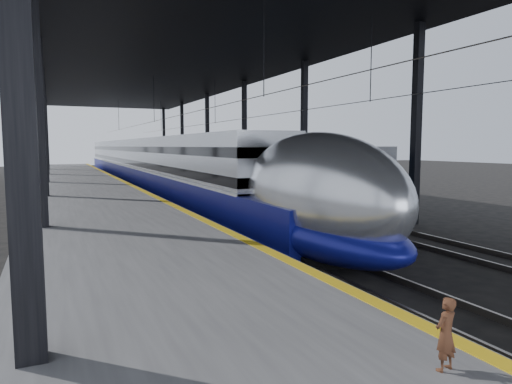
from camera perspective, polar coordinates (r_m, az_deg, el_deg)
ground at (r=12.74m, az=2.41°, el=-10.53°), size 160.00×160.00×0.00m
platform at (r=31.14m, az=-20.45°, el=-0.26°), size 6.00×80.00×1.00m
yellow_strip at (r=31.40m, az=-15.38°, el=0.87°), size 0.30×80.00×0.01m
rails at (r=32.69m, az=-6.30°, el=-0.40°), size 6.52×80.00×0.16m
canopy at (r=32.27m, az=-11.04°, el=15.55°), size 18.00×75.00×9.47m
tgv_train at (r=40.38m, az=-13.55°, el=3.29°), size 2.90×65.20×4.15m
second_train at (r=44.74m, az=-8.03°, el=3.44°), size 2.58×56.05×3.56m
child at (r=5.88m, az=22.61°, el=-16.06°), size 0.35×0.27×0.87m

